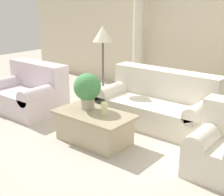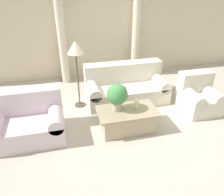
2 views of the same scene
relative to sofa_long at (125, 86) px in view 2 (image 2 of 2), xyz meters
name	(u,v)px [view 2 (image 2 of 2)]	position (x,y,z in m)	size (l,w,h in m)	color
ground_plane	(129,120)	(-0.19, -0.93, -0.34)	(16.00, 16.00, 0.00)	#BCB2A3
wall_back	(103,22)	(-0.19, 1.75, 1.26)	(10.00, 0.06, 3.20)	beige
sofa_long	(125,86)	(0.00, 0.00, 0.00)	(1.96, 0.97, 0.88)	beige
loveseat	(28,120)	(-2.24, -0.96, 0.00)	(1.34, 0.97, 0.88)	silver
coffee_table	(127,120)	(-0.34, -1.24, -0.11)	(1.17, 0.66, 0.45)	tan
potted_plant	(117,95)	(-0.53, -1.16, 0.42)	(0.41, 0.41, 0.54)	#B2A893
pillar_candle	(137,104)	(-0.15, -1.23, 0.20)	(0.10, 0.10, 0.20)	beige
floor_lamp	(76,52)	(-1.16, -0.06, 0.99)	(0.36, 0.36, 1.57)	#4C473D
column_left	(62,40)	(-1.39, 1.41, 0.88)	(0.32, 0.32, 2.40)	beige
column_right	(136,36)	(0.72, 1.41, 0.88)	(0.32, 0.32, 2.40)	beige
armchair	(198,96)	(1.48, -0.88, 0.00)	(0.77, 0.84, 0.85)	beige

